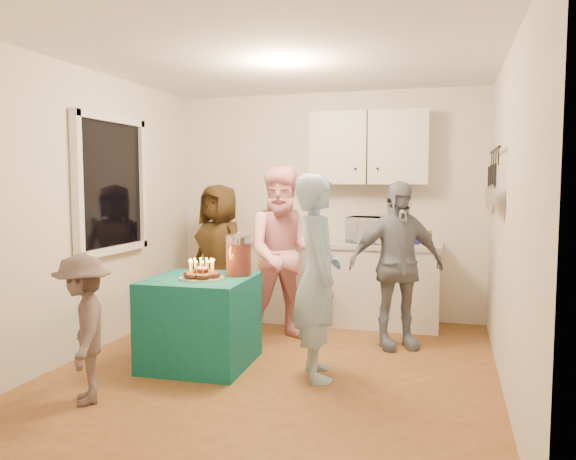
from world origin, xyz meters
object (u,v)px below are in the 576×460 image
(woman_back_left, at_px, (219,254))
(woman_back_right, at_px, (396,265))
(microwave, at_px, (372,230))
(man_birthday, at_px, (317,277))
(woman_back_center, at_px, (285,254))
(punch_jar, at_px, (239,256))
(counter, at_px, (338,284))
(party_table, at_px, (200,321))
(child_near_left, at_px, (83,329))

(woman_back_left, xyz_separation_m, woman_back_right, (2.00, -0.43, 0.02))
(microwave, height_order, woman_back_left, woman_back_left)
(man_birthday, xyz_separation_m, woman_back_center, (-0.54, 0.94, 0.04))
(woman_back_right, bearing_deg, woman_back_center, 157.50)
(punch_jar, distance_m, man_birthday, 0.79)
(woman_back_center, bearing_deg, woman_back_left, 128.43)
(woman_back_center, bearing_deg, counter, 43.64)
(woman_back_left, bearing_deg, counter, 38.69)
(woman_back_right, bearing_deg, counter, 105.72)
(counter, distance_m, woman_back_right, 1.12)
(party_table, xyz_separation_m, punch_jar, (0.28, 0.20, 0.55))
(counter, distance_m, man_birthday, 1.85)
(microwave, bearing_deg, woman_back_right, -55.70)
(microwave, xyz_separation_m, woman_back_left, (-1.66, -0.36, -0.28))
(man_birthday, bearing_deg, party_table, 66.21)
(woman_back_right, bearing_deg, child_near_left, -161.51)
(party_table, bearing_deg, counter, 64.19)
(woman_back_right, xyz_separation_m, child_near_left, (-2.02, -1.98, -0.26))
(party_table, bearing_deg, microwave, 55.39)
(woman_back_left, bearing_deg, man_birthday, -21.42)
(punch_jar, distance_m, child_near_left, 1.45)
(party_table, bearing_deg, woman_back_right, 32.24)
(punch_jar, height_order, man_birthday, man_birthday)
(man_birthday, bearing_deg, counter, -17.32)
(party_table, xyz_separation_m, child_near_left, (-0.45, -0.99, 0.16))
(woman_back_left, bearing_deg, woman_back_center, -5.35)
(woman_back_left, bearing_deg, microwave, 35.36)
(punch_jar, xyz_separation_m, woman_back_left, (-0.71, 1.23, -0.16))
(party_table, distance_m, child_near_left, 1.10)
(woman_back_center, xyz_separation_m, child_near_left, (-0.94, -1.91, -0.33))
(man_birthday, relative_size, child_near_left, 1.53)
(microwave, distance_m, punch_jar, 1.85)
(party_table, relative_size, woman_back_right, 0.54)
(man_birthday, bearing_deg, woman_back_center, 7.15)
(man_birthday, distance_m, woman_back_left, 2.05)
(punch_jar, bearing_deg, woman_back_left, 120.02)
(counter, xyz_separation_m, man_birthday, (0.17, -1.80, 0.39))
(party_table, xyz_separation_m, woman_back_left, (-0.43, 1.42, 0.39))
(party_table, distance_m, man_birthday, 1.13)
(woman_back_left, xyz_separation_m, woman_back_center, (0.92, -0.50, 0.09))
(counter, xyz_separation_m, woman_back_right, (0.71, -0.79, 0.36))
(microwave, height_order, child_near_left, microwave)
(child_near_left, bearing_deg, woman_back_right, 99.58)
(child_near_left, bearing_deg, woman_back_left, 144.62)
(child_near_left, bearing_deg, party_table, 120.79)
(woman_back_left, bearing_deg, child_near_left, -67.32)
(woman_back_center, height_order, child_near_left, woman_back_center)
(counter, xyz_separation_m, microwave, (0.37, 0.00, 0.62))
(woman_back_center, bearing_deg, man_birthday, -83.11)
(punch_jar, distance_m, woman_back_left, 1.43)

